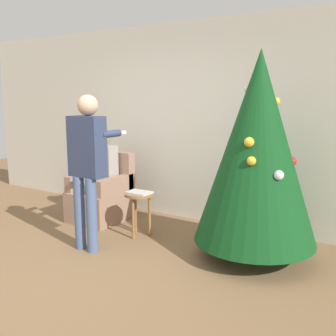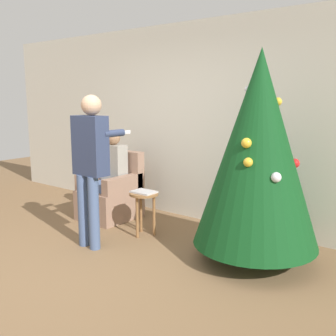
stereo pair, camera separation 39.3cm
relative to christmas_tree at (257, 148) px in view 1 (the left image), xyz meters
The scene contains 8 objects.
ground_plane 2.25m from the christmas_tree, 135.03° to the right, with size 14.00×14.00×0.00m, color brown.
wall_back 1.62m from the christmas_tree, 147.01° to the left, with size 8.00×0.06×2.70m.
christmas_tree is the anchor object (origin of this frame).
armchair 2.44m from the christmas_tree, behind, with size 0.66×0.76×0.94m.
person_seated 2.34m from the christmas_tree, behind, with size 0.36×0.46×1.24m.
person_standing 1.83m from the christmas_tree, 155.76° to the right, with size 0.43×0.57×1.73m.
side_stool 1.62m from the christmas_tree, behind, with size 0.36×0.36×0.54m.
laptop 1.57m from the christmas_tree, behind, with size 0.29×0.22×0.02m.
Camera 1 is at (2.72, -2.51, 1.70)m, focal length 42.00 mm.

